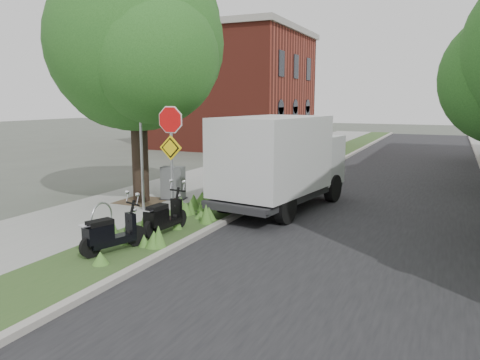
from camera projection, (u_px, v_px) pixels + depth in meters
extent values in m
plane|color=#4C5147|center=(210.00, 244.00, 11.02)|extent=(120.00, 120.00, 0.00)
cube|color=gray|center=(230.00, 172.00, 21.72)|extent=(3.50, 60.00, 0.12)
cube|color=#2E4D21|center=(287.00, 176.00, 20.60)|extent=(2.00, 60.00, 0.12)
cube|color=#9E9991|center=(309.00, 177.00, 20.19)|extent=(0.20, 60.00, 0.13)
cube|color=black|center=(393.00, 184.00, 18.78)|extent=(7.00, 60.00, 0.01)
cylinder|color=black|center=(139.00, 132.00, 14.76)|extent=(0.52, 0.52, 4.48)
sphere|color=#204E1A|center=(136.00, 43.00, 14.30)|extent=(5.40, 5.40, 5.40)
sphere|color=#204E1A|center=(122.00, 68.00, 15.64)|extent=(4.05, 4.05, 4.05)
sphere|color=#204E1A|center=(153.00, 58.00, 13.35)|extent=(3.78, 3.78, 3.78)
cube|color=#473828|center=(142.00, 201.00, 15.14)|extent=(1.40, 1.40, 0.01)
cylinder|color=#A5A8AD|center=(141.00, 143.00, 13.58)|extent=(0.08, 0.08, 4.00)
torus|color=#A5A8AD|center=(102.00, 218.00, 11.49)|extent=(0.05, 0.77, 0.77)
cube|color=#A5A8AD|center=(92.00, 235.00, 11.23)|extent=(0.06, 0.06, 0.04)
cube|color=#A5A8AD|center=(112.00, 228.00, 11.88)|extent=(0.06, 0.06, 0.04)
cylinder|color=#A5A8AD|center=(172.00, 169.00, 11.85)|extent=(0.07, 0.07, 3.00)
cylinder|color=red|center=(170.00, 120.00, 11.62)|extent=(0.86, 0.03, 0.86)
cylinder|color=white|center=(170.00, 120.00, 11.63)|extent=(0.94, 0.02, 0.94)
cube|color=yellow|center=(171.00, 148.00, 11.73)|extent=(0.64, 0.03, 0.64)
cube|color=maroon|center=(236.00, 91.00, 33.96)|extent=(9.00, 10.00, 8.00)
cube|color=#9E9991|center=(236.00, 32.00, 33.27)|extent=(9.40, 10.40, 0.40)
sphere|color=#204E1A|center=(478.00, 94.00, 24.58)|extent=(2.85, 2.85, 2.85)
cylinder|color=black|center=(180.00, 219.00, 11.98)|extent=(0.14, 0.48, 0.47)
cylinder|color=black|center=(151.00, 229.00, 11.01)|extent=(0.14, 0.48, 0.47)
cube|color=black|center=(165.00, 223.00, 11.45)|extent=(0.39, 1.06, 0.16)
cube|color=black|center=(156.00, 217.00, 11.14)|extent=(0.37, 0.61, 0.36)
cube|color=black|center=(157.00, 207.00, 11.14)|extent=(0.31, 0.56, 0.11)
cylinder|color=black|center=(136.00, 236.00, 10.47)|extent=(0.26, 0.48, 0.47)
cylinder|color=black|center=(90.00, 247.00, 9.67)|extent=(0.26, 0.48, 0.47)
cube|color=black|center=(112.00, 241.00, 10.04)|extent=(0.63, 1.08, 0.16)
cube|color=black|center=(98.00, 234.00, 9.77)|extent=(0.50, 0.66, 0.36)
cube|color=black|center=(100.00, 223.00, 9.77)|extent=(0.43, 0.60, 0.11)
cube|color=#262628|center=(280.00, 193.00, 14.47)|extent=(2.78, 5.56, 0.18)
cube|color=#B7BABC|center=(309.00, 159.00, 16.02)|extent=(2.25, 1.70, 1.61)
cube|color=silver|center=(272.00, 154.00, 13.80)|extent=(2.75, 4.10, 2.21)
cube|color=#262628|center=(173.00, 198.00, 15.45)|extent=(0.90, 0.69, 0.04)
cube|color=#5D6062|center=(173.00, 183.00, 15.37)|extent=(0.79, 0.58, 1.08)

